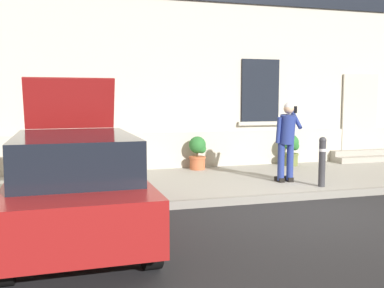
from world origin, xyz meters
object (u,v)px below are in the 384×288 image
Objects in this scene: bollard_near_person at (322,160)px; planter_terracotta at (198,152)px; planter_cream at (94,157)px; person_on_phone at (287,137)px; planter_olive at (291,149)px; hatchback_car_red at (75,183)px.

bollard_near_person is 1.22× the size of planter_terracotta.
bollard_near_person is at bearing -30.43° from planter_cream.
person_on_phone reaches higher than planter_cream.
planter_olive is (0.80, 2.79, -0.11)m from bollard_near_person.
planter_terracotta is 2.64m from planter_olive.
hatchback_car_red reaches higher than planter_olive.
planter_terracotta is (2.64, 0.23, 0.00)m from planter_cream.
planter_olive is (5.29, 0.15, 0.00)m from planter_cream.
person_on_phone is at bearing -120.99° from planter_olive.
planter_terracotta is at bearing 4.99° from planter_cream.
person_on_phone reaches higher than planter_olive.
planter_terracotta is at bearing 122.72° from bollard_near_person.
person_on_phone is (-0.48, 0.64, 0.44)m from bollard_near_person.
hatchback_car_red is at bearing -161.66° from bollard_near_person.
person_on_phone is at bearing 26.98° from hatchback_car_red.
planter_terracotta is (3.18, 4.53, -0.19)m from hatchback_car_red.
planter_cream is at bearing 82.95° from hatchback_car_red.
planter_cream is 1.00× the size of planter_olive.
planter_cream is 5.29m from planter_olive.
planter_cream is at bearing -175.01° from planter_terracotta.
planter_olive is (2.64, -0.08, 0.00)m from planter_terracotta.
planter_cream is at bearing -178.35° from planter_olive.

